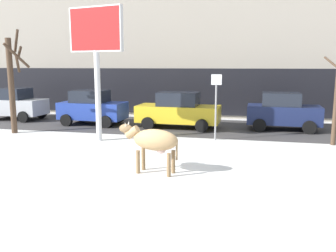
{
  "coord_description": "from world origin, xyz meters",
  "views": [
    {
      "loc": [
        2.84,
        -9.59,
        3.21
      ],
      "look_at": [
        0.08,
        2.39,
        1.1
      ],
      "focal_mm": 38.11,
      "sensor_mm": 36.0,
      "label": 1
    }
  ],
  "objects_px": {
    "car_navy_hatchback": "(283,111)",
    "bare_tree_far_back": "(12,80)",
    "car_yellow_sedan": "(178,110)",
    "car_silver_hatchback": "(15,104)",
    "billboard": "(96,38)",
    "street_sign": "(216,102)",
    "cow_tan": "(153,141)",
    "car_blue_hatchback": "(92,108)"
  },
  "relations": [
    {
      "from": "car_navy_hatchback",
      "to": "street_sign",
      "type": "bearing_deg",
      "value": -133.02
    },
    {
      "from": "billboard",
      "to": "street_sign",
      "type": "bearing_deg",
      "value": 13.83
    },
    {
      "from": "car_silver_hatchback",
      "to": "street_sign",
      "type": "xyz_separation_m",
      "value": [
        12.16,
        -3.25,
        0.74
      ]
    },
    {
      "from": "billboard",
      "to": "car_silver_hatchback",
      "type": "relative_size",
      "value": 1.57
    },
    {
      "from": "cow_tan",
      "to": "car_yellow_sedan",
      "type": "bearing_deg",
      "value": 95.89
    },
    {
      "from": "billboard",
      "to": "car_navy_hatchback",
      "type": "xyz_separation_m",
      "value": [
        7.88,
        4.44,
        -3.39
      ]
    },
    {
      "from": "car_yellow_sedan",
      "to": "bare_tree_far_back",
      "type": "xyz_separation_m",
      "value": [
        -7.31,
        -3.07,
        1.59
      ]
    },
    {
      "from": "car_navy_hatchback",
      "to": "bare_tree_far_back",
      "type": "xyz_separation_m",
      "value": [
        -12.49,
        -3.7,
        1.57
      ]
    },
    {
      "from": "car_silver_hatchback",
      "to": "car_navy_hatchback",
      "type": "xyz_separation_m",
      "value": [
        15.18,
        -0.01,
        0.0
      ]
    },
    {
      "from": "car_blue_hatchback",
      "to": "car_silver_hatchback",
      "type": "bearing_deg",
      "value": 173.32
    },
    {
      "from": "billboard",
      "to": "street_sign",
      "type": "relative_size",
      "value": 1.97
    },
    {
      "from": "car_blue_hatchback",
      "to": "cow_tan",
      "type": "bearing_deg",
      "value": -54.5
    },
    {
      "from": "billboard",
      "to": "bare_tree_far_back",
      "type": "distance_m",
      "value": 5.01
    },
    {
      "from": "car_silver_hatchback",
      "to": "car_navy_hatchback",
      "type": "bearing_deg",
      "value": -0.03
    },
    {
      "from": "car_yellow_sedan",
      "to": "bare_tree_far_back",
      "type": "relative_size",
      "value": 0.88
    },
    {
      "from": "billboard",
      "to": "car_blue_hatchback",
      "type": "relative_size",
      "value": 1.57
    },
    {
      "from": "car_blue_hatchback",
      "to": "bare_tree_far_back",
      "type": "distance_m",
      "value": 4.3
    },
    {
      "from": "car_yellow_sedan",
      "to": "street_sign",
      "type": "distance_m",
      "value": 3.47
    },
    {
      "from": "car_blue_hatchback",
      "to": "street_sign",
      "type": "relative_size",
      "value": 1.26
    },
    {
      "from": "car_yellow_sedan",
      "to": "car_navy_hatchback",
      "type": "xyz_separation_m",
      "value": [
        5.18,
        0.63,
        0.02
      ]
    },
    {
      "from": "car_navy_hatchback",
      "to": "bare_tree_far_back",
      "type": "height_order",
      "value": "bare_tree_far_back"
    },
    {
      "from": "cow_tan",
      "to": "bare_tree_far_back",
      "type": "height_order",
      "value": "bare_tree_far_back"
    },
    {
      "from": "car_silver_hatchback",
      "to": "bare_tree_far_back",
      "type": "distance_m",
      "value": 4.85
    },
    {
      "from": "car_yellow_sedan",
      "to": "car_navy_hatchback",
      "type": "relative_size",
      "value": 1.2
    },
    {
      "from": "car_silver_hatchback",
      "to": "billboard",
      "type": "bearing_deg",
      "value": -31.33
    },
    {
      "from": "bare_tree_far_back",
      "to": "car_blue_hatchback",
      "type": "bearing_deg",
      "value": 50.65
    },
    {
      "from": "billboard",
      "to": "bare_tree_far_back",
      "type": "height_order",
      "value": "billboard"
    },
    {
      "from": "car_blue_hatchback",
      "to": "car_navy_hatchback",
      "type": "xyz_separation_m",
      "value": [
        9.95,
        0.61,
        0.0
      ]
    },
    {
      "from": "billboard",
      "to": "car_navy_hatchback",
      "type": "bearing_deg",
      "value": 29.38
    },
    {
      "from": "car_blue_hatchback",
      "to": "car_yellow_sedan",
      "type": "relative_size",
      "value": 0.83
    },
    {
      "from": "car_silver_hatchback",
      "to": "car_yellow_sedan",
      "type": "height_order",
      "value": "car_silver_hatchback"
    },
    {
      "from": "car_yellow_sedan",
      "to": "street_sign",
      "type": "relative_size",
      "value": 1.51
    },
    {
      "from": "bare_tree_far_back",
      "to": "street_sign",
      "type": "relative_size",
      "value": 1.71
    },
    {
      "from": "cow_tan",
      "to": "car_navy_hatchback",
      "type": "height_order",
      "value": "car_navy_hatchback"
    },
    {
      "from": "car_blue_hatchback",
      "to": "car_yellow_sedan",
      "type": "xyz_separation_m",
      "value": [
        4.77,
        -0.02,
        -0.02
      ]
    },
    {
      "from": "car_silver_hatchback",
      "to": "street_sign",
      "type": "height_order",
      "value": "street_sign"
    },
    {
      "from": "car_yellow_sedan",
      "to": "bare_tree_far_back",
      "type": "distance_m",
      "value": 8.09
    },
    {
      "from": "car_yellow_sedan",
      "to": "street_sign",
      "type": "height_order",
      "value": "street_sign"
    },
    {
      "from": "car_silver_hatchback",
      "to": "street_sign",
      "type": "relative_size",
      "value": 1.26
    },
    {
      "from": "car_blue_hatchback",
      "to": "car_yellow_sedan",
      "type": "bearing_deg",
      "value": -0.25
    },
    {
      "from": "billboard",
      "to": "car_navy_hatchback",
      "type": "distance_m",
      "value": 9.66
    },
    {
      "from": "cow_tan",
      "to": "car_blue_hatchback",
      "type": "bearing_deg",
      "value": 125.5
    }
  ]
}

